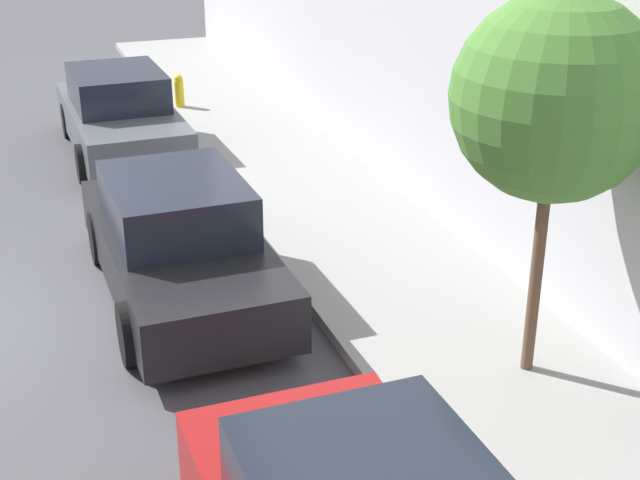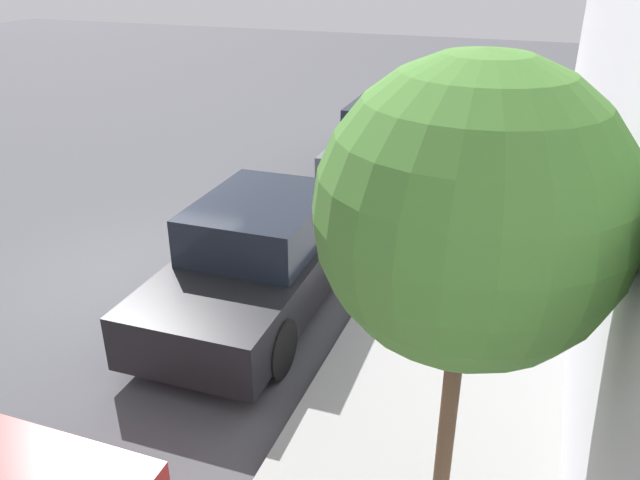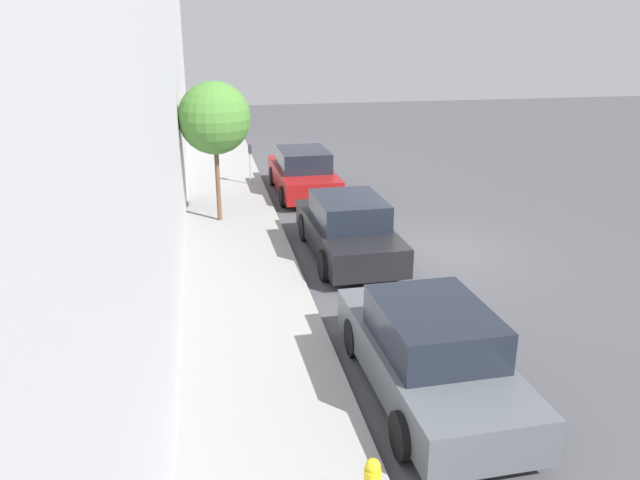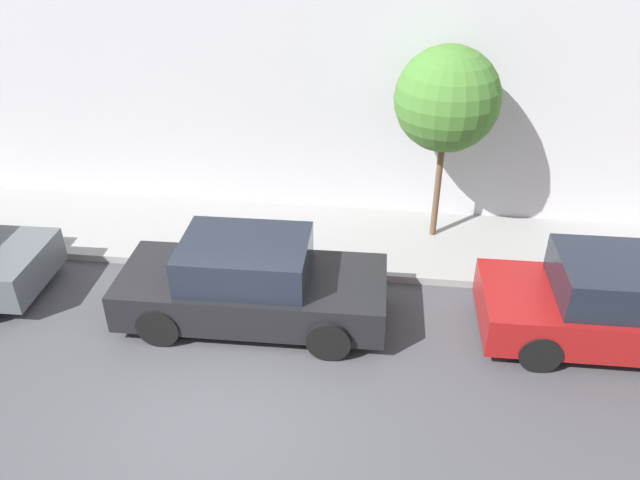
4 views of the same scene
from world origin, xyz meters
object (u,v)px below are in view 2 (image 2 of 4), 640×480
(parked_sedan_second, at_px, (262,257))
(fire_hydrant, at_px, (473,130))
(street_tree, at_px, (471,213))
(parked_sedan_third, at_px, (387,140))

(parked_sedan_second, xyz_separation_m, fire_hydrant, (1.71, 8.53, -0.23))
(parked_sedan_second, xyz_separation_m, street_tree, (3.04, -3.19, 2.33))
(parked_sedan_second, height_order, fire_hydrant, parked_sedan_second)
(street_tree, bearing_deg, parked_sedan_third, 107.16)
(parked_sedan_third, distance_m, fire_hydrant, 2.84)
(parked_sedan_second, bearing_deg, parked_sedan_third, 88.63)
(parked_sedan_second, distance_m, fire_hydrant, 8.70)
(parked_sedan_third, height_order, fire_hydrant, parked_sedan_third)
(parked_sedan_third, relative_size, street_tree, 1.16)
(parked_sedan_second, relative_size, fire_hydrant, 6.58)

